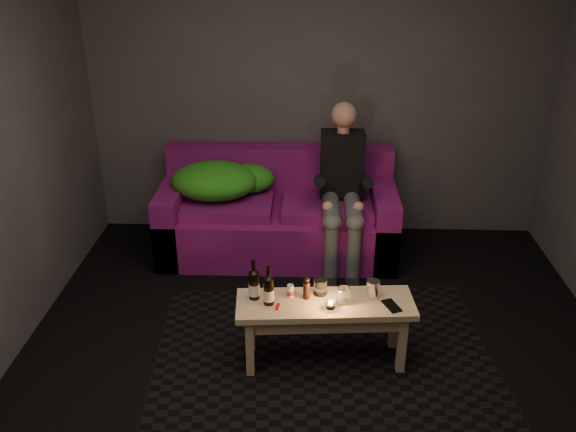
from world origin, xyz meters
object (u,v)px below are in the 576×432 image
Objects in this scene: beer_bottle_a at (254,284)px; steel_cup at (373,289)px; coffee_table at (325,313)px; person at (342,184)px; sofa at (278,217)px; beer_bottle_b at (269,290)px.

steel_cup is (0.75, 0.04, -0.04)m from beer_bottle_a.
beer_bottle_a is (-0.45, 0.03, 0.18)m from coffee_table.
beer_bottle_a is at bearing -114.01° from person.
coffee_table is at bearing -166.97° from steel_cup.
steel_cup is (0.68, -1.48, 0.21)m from sofa.
coffee_table is 0.40m from beer_bottle_b.
steel_cup is (0.30, 0.07, 0.14)m from coffee_table.
beer_bottle_a reaches higher than coffee_table.
beer_bottle_b is at bearing -171.16° from steel_cup.
coffee_table is (-0.16, -1.38, -0.31)m from person.
beer_bottle_b reaches higher than coffee_table.
person is at bearing 65.99° from beer_bottle_a.
coffee_table is at bearing 5.20° from beer_bottle_b.
beer_bottle_a is 0.75m from steel_cup.
steel_cup is at bearing -65.32° from sofa.
beer_bottle_a is 0.11m from beer_bottle_b.
beer_bottle_a is 2.35× the size of steel_cup.
sofa reaches higher than steel_cup.
coffee_table is at bearing -76.24° from sofa.
coffee_table is at bearing -96.41° from person.
person reaches higher than beer_bottle_a.
coffee_table is at bearing -3.30° from beer_bottle_a.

